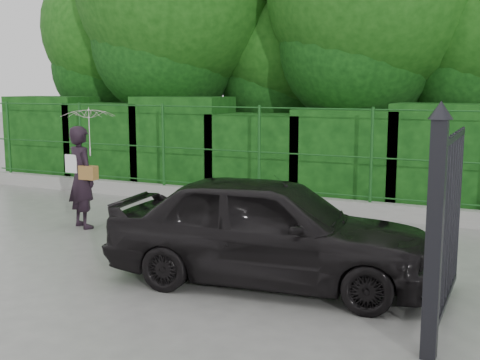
% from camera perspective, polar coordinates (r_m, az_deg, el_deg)
% --- Properties ---
extents(ground, '(80.00, 80.00, 0.00)m').
position_cam_1_polar(ground, '(8.86, -12.49, -7.59)').
color(ground, gray).
extents(kerb, '(14.00, 0.25, 0.30)m').
position_cam_1_polar(kerb, '(12.57, 0.13, -1.78)').
color(kerb, '#9E9E99').
rests_on(kerb, ground).
extents(fence, '(14.13, 0.06, 1.80)m').
position_cam_1_polar(fence, '(12.33, 1.07, 2.94)').
color(fence, '#184D19').
rests_on(fence, kerb).
extents(hedge, '(14.20, 1.20, 2.23)m').
position_cam_1_polar(hedge, '(13.39, 1.55, 2.72)').
color(hedge, black).
rests_on(hedge, ground).
extents(gate, '(0.22, 2.33, 2.36)m').
position_cam_1_polar(gate, '(6.13, 18.55, -3.79)').
color(gate, black).
rests_on(gate, ground).
extents(woman, '(1.00, 0.95, 2.13)m').
position_cam_1_polar(woman, '(10.81, -14.42, 2.74)').
color(woman, black).
rests_on(woman, ground).
extents(car, '(4.26, 2.10, 1.40)m').
position_cam_1_polar(car, '(7.60, 2.78, -4.69)').
color(car, black).
rests_on(car, ground).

